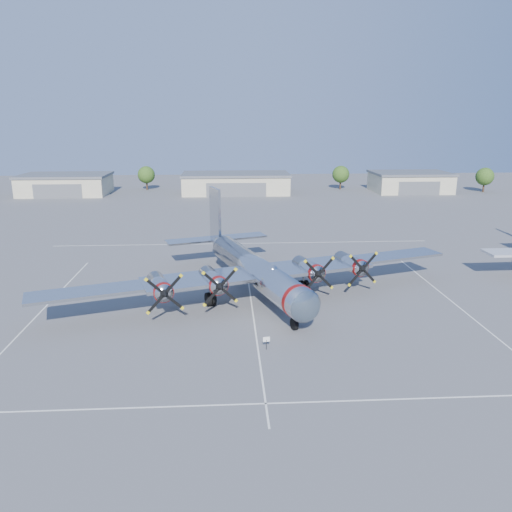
{
  "coord_description": "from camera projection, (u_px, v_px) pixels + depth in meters",
  "views": [
    {
      "loc": [
        -2.53,
        -52.96,
        19.31
      ],
      "look_at": [
        0.95,
        5.6,
        3.2
      ],
      "focal_mm": 35.0,
      "sensor_mm": 36.0,
      "label": 1
    }
  ],
  "objects": [
    {
      "name": "hangar_east",
      "position": [
        410.0,
        182.0,
        137.16
      ],
      "size": [
        20.6,
        14.6,
        5.4
      ],
      "color": "#B3AA8E",
      "rests_on": "ground"
    },
    {
      "name": "tree_west",
      "position": [
        146.0,
        175.0,
        140.32
      ],
      "size": [
        4.8,
        4.8,
        6.64
      ],
      "color": "#382619",
      "rests_on": "ground"
    },
    {
      "name": "tree_far_east",
      "position": [
        485.0,
        177.0,
        136.02
      ],
      "size": [
        4.8,
        4.8,
        6.64
      ],
      "color": "#382619",
      "rests_on": "ground"
    },
    {
      "name": "hangar_west",
      "position": [
        66.0,
        184.0,
        131.84
      ],
      "size": [
        22.6,
        14.6,
        5.4
      ],
      "color": "#B3AA8E",
      "rests_on": "ground"
    },
    {
      "name": "info_placard",
      "position": [
        266.0,
        341.0,
        43.09
      ],
      "size": [
        0.61,
        0.16,
        1.17
      ],
      "rotation": [
        0.0,
        0.0,
        0.19
      ],
      "color": "black",
      "rests_on": "ground"
    },
    {
      "name": "ground",
      "position": [
        251.0,
        297.0,
        56.23
      ],
      "size": [
        260.0,
        260.0,
        0.0
      ],
      "primitive_type": "plane",
      "color": "#545456",
      "rests_on": "ground"
    },
    {
      "name": "hangar_center",
      "position": [
        236.0,
        183.0,
        134.41
      ],
      "size": [
        28.6,
        14.6,
        5.4
      ],
      "color": "#B3AA8E",
      "rests_on": "ground"
    },
    {
      "name": "tree_east",
      "position": [
        341.0,
        174.0,
        141.54
      ],
      "size": [
        4.8,
        4.8,
        6.64
      ],
      "color": "#382619",
      "rests_on": "ground"
    },
    {
      "name": "parking_lines",
      "position": [
        251.0,
        302.0,
        54.55
      ],
      "size": [
        60.0,
        50.08,
        0.01
      ],
      "color": "silver",
      "rests_on": "ground"
    },
    {
      "name": "main_bomber_b29",
      "position": [
        252.0,
        293.0,
        57.28
      ],
      "size": [
        54.9,
        45.43,
        10.43
      ],
      "primitive_type": null,
      "rotation": [
        0.0,
        0.0,
        0.32
      ],
      "color": "silver",
      "rests_on": "ground"
    }
  ]
}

